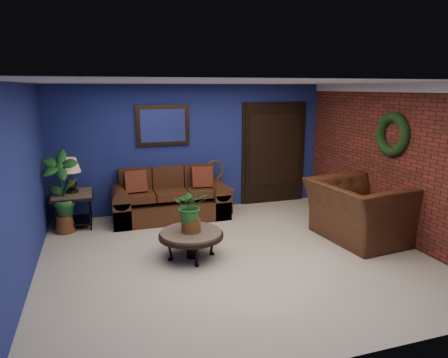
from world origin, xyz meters
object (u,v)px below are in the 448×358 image
object	(u,v)px
sofa	(170,201)
end_table	(73,200)
side_chair	(217,183)
table_lamp	(70,171)
coffee_table	(191,235)
armchair	(359,211)

from	to	relation	value
sofa	end_table	size ratio (longest dim) A/B	3.06
end_table	side_chair	xyz separation A→B (m)	(2.68, 0.07, 0.09)
end_table	table_lamp	size ratio (longest dim) A/B	1.18
sofa	end_table	world-z (taller)	sofa
end_table	table_lamp	distance (m)	0.53
side_chair	sofa	bearing A→B (deg)	168.56
coffee_table	armchair	xyz separation A→B (m)	(2.77, -0.11, 0.13)
sofa	end_table	distance (m)	1.73
table_lamp	armchair	xyz separation A→B (m)	(4.45, -2.04, -0.54)
sofa	table_lamp	size ratio (longest dim) A/B	3.63
sofa	coffee_table	distance (m)	1.96
side_chair	end_table	bearing A→B (deg)	167.56
coffee_table	side_chair	world-z (taller)	side_chair
coffee_table	end_table	world-z (taller)	end_table
end_table	side_chair	bearing A→B (deg)	1.58
coffee_table	armchair	size ratio (longest dim) A/B	0.64
sofa	coffee_table	bearing A→B (deg)	-91.13
table_lamp	side_chair	xyz separation A→B (m)	(2.68, 0.07, -0.44)
table_lamp	armchair	size ratio (longest dim) A/B	0.40
sofa	end_table	bearing A→B (deg)	-178.97
sofa	side_chair	xyz separation A→B (m)	(0.96, 0.04, 0.27)
sofa	side_chair	bearing A→B (deg)	2.58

